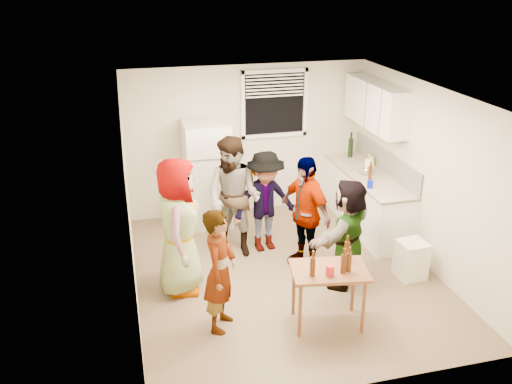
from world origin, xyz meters
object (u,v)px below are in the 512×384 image
object	(u,v)px
kettle	(366,175)
beer_bottle_table	(343,273)
refrigerator	(207,174)
beer_bottle_counter	(369,180)
serving_table	(326,322)
wine_bottle	(350,157)
guest_back_right	(265,248)
guest_stripe	(222,326)
guest_back_left	(235,252)
guest_black	(303,263)
guest_orange	(344,282)
red_cup	(330,275)
blue_cup	(370,188)
guest_grey	(182,288)
trash_bin	(411,260)

from	to	relation	value
kettle	beer_bottle_table	bearing A→B (deg)	-120.36
refrigerator	beer_bottle_counter	distance (m)	2.55
refrigerator	serving_table	xyz separation A→B (m)	(0.90, -3.06, -0.85)
wine_bottle	guest_back_right	size ratio (longest dim) A/B	0.21
guest_stripe	guest_back_left	xyz separation A→B (m)	(0.52, 1.71, 0.00)
guest_back_left	guest_black	xyz separation A→B (m)	(0.88, -0.56, 0.00)
wine_bottle	guest_stripe	xyz separation A→B (m)	(-2.82, -2.93, -0.90)
guest_orange	red_cup	bearing A→B (deg)	15.84
wine_bottle	guest_black	distance (m)	2.45
guest_back_left	serving_table	bearing A→B (deg)	-30.11
guest_black	guest_orange	xyz separation A→B (m)	(0.37, -0.62, 0.00)
blue_cup	serving_table	world-z (taller)	blue_cup
beer_bottle_counter	guest_black	bearing A→B (deg)	-151.81
guest_grey	guest_back_left	size ratio (longest dim) A/B	1.02
beer_bottle_counter	red_cup	xyz separation A→B (m)	(-1.50, -2.20, -0.17)
red_cup	guest_back_left	xyz separation A→B (m)	(-0.65, 2.08, -0.73)
red_cup	refrigerator	bearing A→B (deg)	105.02
beer_bottle_table	beer_bottle_counter	bearing A→B (deg)	58.61
serving_table	guest_black	size ratio (longest dim) A/B	0.54
beer_bottle_table	guest_back_right	bearing A→B (deg)	99.56
red_cup	guest_orange	distance (m)	1.30
refrigerator	serving_table	distance (m)	3.30
guest_black	blue_cup	bearing A→B (deg)	86.57
beer_bottle_table	guest_back_left	size ratio (longest dim) A/B	0.13
guest_grey	guest_stripe	distance (m)	0.99
kettle	wine_bottle	world-z (taller)	wine_bottle
red_cup	guest_back_right	xyz separation A→B (m)	(-0.19, 2.09, -0.73)
guest_grey	guest_orange	distance (m)	2.16
wine_bottle	blue_cup	size ratio (longest dim) A/B	2.80
guest_back_left	guest_orange	xyz separation A→B (m)	(1.25, -1.18, 0.00)
beer_bottle_counter	guest_black	xyz separation A→B (m)	(-1.27, -0.68, -0.90)
refrigerator	blue_cup	size ratio (longest dim) A/B	14.73
blue_cup	serving_table	distance (m)	2.39
kettle	blue_cup	xyz separation A→B (m)	(-0.18, -0.51, 0.00)
guest_grey	guest_back_left	world-z (taller)	guest_back_left
serving_table	beer_bottle_table	bearing A→B (deg)	-42.36
guest_back_left	beer_bottle_table	bearing A→B (deg)	-28.16
trash_bin	red_cup	distance (m)	1.80
trash_bin	guest_black	xyz separation A→B (m)	(-1.30, 0.69, -0.25)
serving_table	kettle	bearing A→B (deg)	56.81
beer_bottle_table	guest_grey	bearing A→B (deg)	143.11
guest_back_right	blue_cup	bearing A→B (deg)	-15.09
kettle	trash_bin	world-z (taller)	kettle
red_cup	guest_back_left	distance (m)	2.30
wine_bottle	guest_black	bearing A→B (deg)	-128.60
guest_stripe	beer_bottle_counter	bearing A→B (deg)	-28.25
kettle	guest_back_right	xyz separation A→B (m)	(-1.73, -0.33, -0.90)
kettle	guest_stripe	xyz separation A→B (m)	(-2.72, -2.05, -0.90)
refrigerator	blue_cup	bearing A→B (deg)	-30.04
wine_bottle	red_cup	bearing A→B (deg)	-116.51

